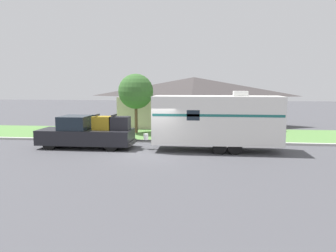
# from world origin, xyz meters

# --- Properties ---
(ground_plane) EXTENTS (120.00, 120.00, 0.00)m
(ground_plane) POSITION_xyz_m (0.00, 0.00, 0.00)
(ground_plane) COLOR #47474C
(curb_strip) EXTENTS (80.00, 0.30, 0.14)m
(curb_strip) POSITION_xyz_m (0.00, 3.75, 0.07)
(curb_strip) COLOR #ADADA8
(curb_strip) RESTS_ON ground_plane
(lawn_strip) EXTENTS (80.00, 7.00, 0.03)m
(lawn_strip) POSITION_xyz_m (0.00, 7.40, 0.01)
(lawn_strip) COLOR #568442
(lawn_strip) RESTS_ON ground_plane
(house_across_street) EXTENTS (13.90, 7.62, 4.49)m
(house_across_street) POSITION_xyz_m (1.77, 13.29, 2.33)
(house_across_street) COLOR beige
(house_across_street) RESTS_ON ground_plane
(pickup_truck) EXTENTS (5.75, 1.99, 2.04)m
(pickup_truck) POSITION_xyz_m (-4.25, 1.42, 0.90)
(pickup_truck) COLOR black
(pickup_truck) RESTS_ON ground_plane
(travel_trailer) EXTENTS (8.37, 2.25, 3.44)m
(travel_trailer) POSITION_xyz_m (3.51, 1.42, 1.80)
(travel_trailer) COLOR black
(travel_trailer) RESTS_ON ground_plane
(mailbox) EXTENTS (0.48, 0.20, 1.38)m
(mailbox) POSITION_xyz_m (0.08, 4.84, 1.06)
(mailbox) COLOR brown
(mailbox) RESTS_ON ground_plane
(tree_in_yard) EXTENTS (2.72, 2.72, 4.64)m
(tree_in_yard) POSITION_xyz_m (-2.53, 7.62, 3.27)
(tree_in_yard) COLOR brown
(tree_in_yard) RESTS_ON ground_plane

